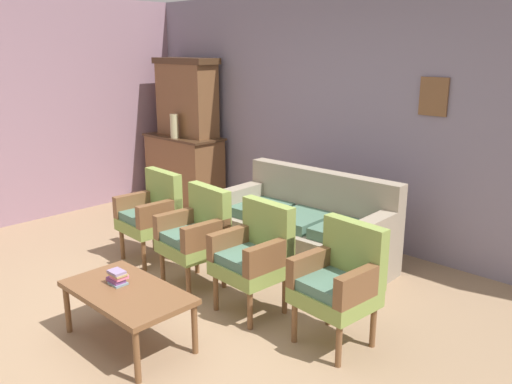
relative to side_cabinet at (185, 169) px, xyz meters
name	(u,v)px	position (x,y,z in m)	size (l,w,h in m)	color
ground_plane	(161,319)	(2.47, -2.25, -0.47)	(7.68, 7.68, 0.00)	#997A5B
wall_back_with_decor	(354,119)	(2.48, 0.38, 0.88)	(6.40, 0.09, 2.70)	gray
side_cabinet	(185,169)	(0.00, 0.00, 0.00)	(1.16, 0.55, 0.93)	brown
cabinet_upper_hutch	(187,97)	(0.00, 0.08, 0.98)	(0.99, 0.38, 1.03)	brown
vase_on_cabinet	(174,126)	(0.05, -0.18, 0.62)	(0.11, 0.11, 0.32)	#C4BB8B
floral_couch	(305,231)	(2.56, -0.53, -0.14)	(1.79, 0.86, 0.90)	gray
armchair_near_cabinet	(152,212)	(1.39, -1.54, 0.03)	(0.55, 0.52, 0.90)	#849947
armchair_by_doorway	(196,233)	(2.18, -1.62, 0.03)	(0.56, 0.53, 0.90)	#849947
armchair_near_couch_end	(254,253)	(2.90, -1.61, 0.03)	(0.55, 0.52, 0.90)	#849947
armchair_row_middle	(340,279)	(3.68, -1.54, 0.03)	(0.56, 0.53, 0.90)	#849947
coffee_table	(127,295)	(2.58, -2.60, -0.09)	(1.00, 0.56, 0.42)	brown
book_stack_on_table	(117,277)	(2.45, -2.59, 0.01)	(0.15, 0.11, 0.11)	gray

